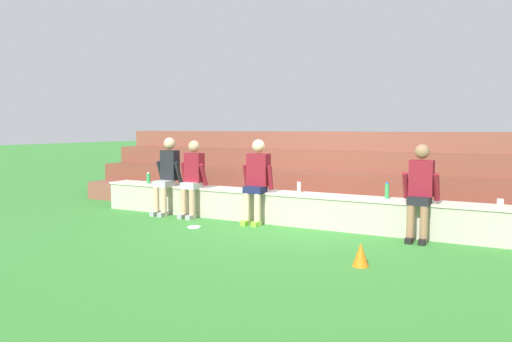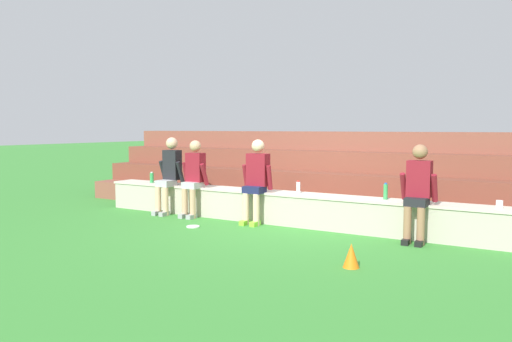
% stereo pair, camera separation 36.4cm
% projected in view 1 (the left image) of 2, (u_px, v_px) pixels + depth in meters
% --- Properties ---
extents(ground_plane, '(80.00, 80.00, 0.00)m').
position_uv_depth(ground_plane, '(283.00, 226.00, 8.45)').
color(ground_plane, '#388433').
extents(stone_seating_wall, '(7.89, 0.51, 0.55)m').
position_uv_depth(stone_seating_wall, '(289.00, 207.00, 8.63)').
color(stone_seating_wall, '#B7AF9E').
rests_on(stone_seating_wall, ground).
extents(brick_bleachers, '(10.85, 2.26, 1.58)m').
position_uv_depth(brick_bleachers, '(328.00, 180.00, 10.32)').
color(brick_bleachers, brown).
rests_on(brick_bleachers, ground).
extents(person_far_left, '(0.51, 0.58, 1.48)m').
position_uv_depth(person_far_left, '(167.00, 173.00, 9.57)').
color(person_far_left, '#DBAD89').
rests_on(person_far_left, ground).
extents(person_left_of_center, '(0.51, 0.47, 1.43)m').
position_uv_depth(person_left_of_center, '(192.00, 176.00, 9.23)').
color(person_left_of_center, tan).
rests_on(person_left_of_center, ground).
extents(person_center, '(0.56, 0.50, 1.46)m').
position_uv_depth(person_center, '(257.00, 178.00, 8.62)').
color(person_center, beige).
rests_on(person_center, ground).
extents(person_right_of_center, '(0.52, 0.51, 1.43)m').
position_uv_depth(person_right_of_center, '(420.00, 189.00, 7.31)').
color(person_right_of_center, '#996B4C').
rests_on(person_right_of_center, ground).
extents(water_bottle_mid_left, '(0.08, 0.08, 0.22)m').
position_uv_depth(water_bottle_mid_left, '(149.00, 178.00, 10.02)').
color(water_bottle_mid_left, green).
rests_on(water_bottle_mid_left, stone_seating_wall).
extents(water_bottle_near_right, '(0.07, 0.07, 0.26)m').
position_uv_depth(water_bottle_near_right, '(387.00, 191.00, 7.85)').
color(water_bottle_near_right, green).
rests_on(water_bottle_near_right, stone_seating_wall).
extents(water_bottle_near_left, '(0.07, 0.07, 0.21)m').
position_uv_depth(water_bottle_near_left, '(299.00, 187.00, 8.57)').
color(water_bottle_near_left, silver).
rests_on(water_bottle_near_left, stone_seating_wall).
extents(plastic_cup_right_end, '(0.09, 0.09, 0.12)m').
position_uv_depth(plastic_cup_right_end, '(500.00, 203.00, 7.02)').
color(plastic_cup_right_end, white).
rests_on(plastic_cup_right_end, stone_seating_wall).
extents(frisbee, '(0.22, 0.22, 0.02)m').
position_uv_depth(frisbee, '(194.00, 227.00, 8.33)').
color(frisbee, white).
rests_on(frisbee, ground).
extents(sports_cone, '(0.20, 0.20, 0.29)m').
position_uv_depth(sports_cone, '(361.00, 254.00, 5.99)').
color(sports_cone, orange).
rests_on(sports_cone, ground).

